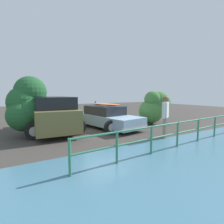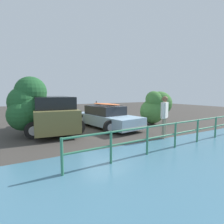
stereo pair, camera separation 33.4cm
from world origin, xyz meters
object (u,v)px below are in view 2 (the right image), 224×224
(bush_near_left, at_px, (155,107))
(suv_car, at_px, (53,113))
(sedan_car, at_px, (106,117))
(person_bystander, at_px, (164,113))
(bush_near_right, at_px, (30,107))

(bush_near_left, bearing_deg, suv_car, -10.02)
(suv_car, bearing_deg, sedan_car, 168.14)
(sedan_car, distance_m, person_bystander, 3.58)
(sedan_car, bearing_deg, suv_car, -11.86)
(person_bystander, xyz_separation_m, bush_near_right, (5.00, -3.47, 0.22))
(sedan_car, relative_size, person_bystander, 2.57)
(person_bystander, bearing_deg, suv_car, -45.40)
(person_bystander, relative_size, bush_near_right, 0.67)
(person_bystander, height_order, bush_near_right, bush_near_right)
(bush_near_left, distance_m, bush_near_right, 7.20)
(sedan_car, height_order, bush_near_right, bush_near_right)
(person_bystander, xyz_separation_m, bush_near_left, (-2.18, -2.90, -0.01))
(bush_near_left, bearing_deg, person_bystander, 53.01)
(sedan_car, height_order, person_bystander, person_bystander)
(sedan_car, xyz_separation_m, bush_near_left, (-3.26, 0.48, 0.49))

